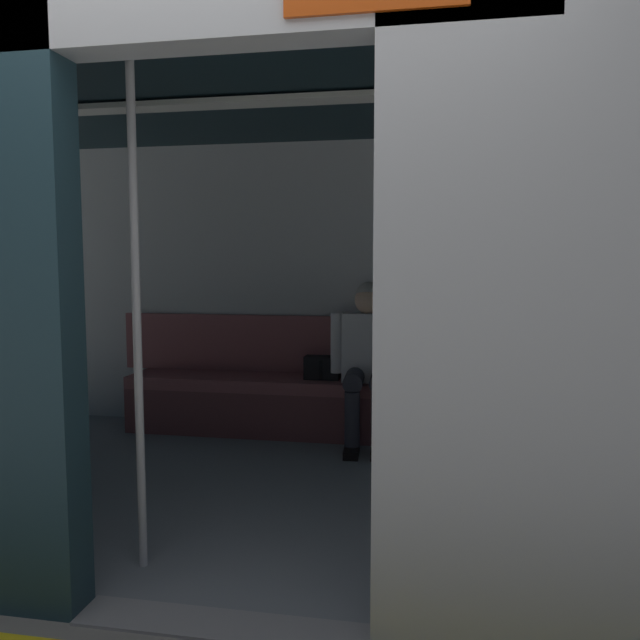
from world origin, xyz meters
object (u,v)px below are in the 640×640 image
(train_car, at_px, (285,214))
(person_seated, at_px, (368,352))
(book, at_px, (416,380))
(handbag, at_px, (322,368))
(bench_seat, at_px, (333,394))
(grab_pole_door, at_px, (137,313))

(train_car, distance_m, person_seated, 1.45)
(train_car, xyz_separation_m, person_seated, (-0.35, -1.08, -0.91))
(train_car, distance_m, book, 1.77)
(handbag, bearing_deg, person_seated, 164.65)
(bench_seat, distance_m, book, 0.62)
(train_car, relative_size, handbag, 24.62)
(train_car, height_order, book, train_car)
(bench_seat, height_order, grab_pole_door, grab_pole_door)
(grab_pole_door, bearing_deg, handbag, -100.60)
(handbag, height_order, grab_pole_door, grab_pole_door)
(handbag, bearing_deg, book, -179.02)
(bench_seat, bearing_deg, grab_pole_door, 76.97)
(train_car, bearing_deg, bench_seat, -94.03)
(person_seated, relative_size, book, 5.28)
(train_car, distance_m, grab_pole_door, 1.14)
(bench_seat, height_order, book, book)
(handbag, bearing_deg, train_car, 90.22)
(bench_seat, height_order, person_seated, person_seated)
(person_seated, height_order, grab_pole_door, grab_pole_door)
(train_car, xyz_separation_m, bench_seat, (-0.08, -1.13, -1.23))
(book, bearing_deg, train_car, 27.52)
(person_seated, xyz_separation_m, book, (-0.34, -0.11, -0.21))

